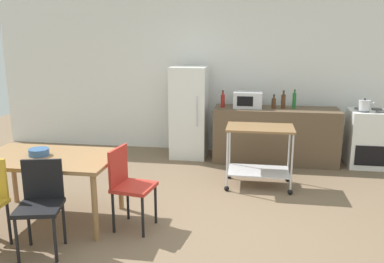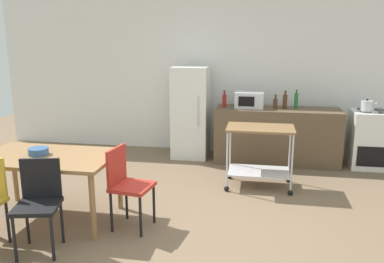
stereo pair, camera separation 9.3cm
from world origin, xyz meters
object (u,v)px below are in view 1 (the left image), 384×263
bottle_olive_oil (283,101)px  kettle (364,105)px  bottle_vinegar (294,100)px  stove_oven (367,138)px  kitchen_cart (259,146)px  chair_black (41,200)px  refrigerator (189,112)px  microwave (248,100)px  dining_table (48,163)px  bottle_hot_sauce (223,100)px  fruit_bowl (39,152)px  chair_red (128,182)px  bottle_sparkling_water (274,103)px

bottle_olive_oil → kettle: size_ratio=1.21×
bottle_vinegar → kettle: bearing=-7.7°
stove_oven → bottle_vinegar: bottle_vinegar is taller
kitchen_cart → stove_oven: bearing=35.1°
chair_black → refrigerator: 3.47m
refrigerator → microwave: 1.02m
bottle_vinegar → dining_table: bearing=-137.2°
bottle_hot_sauce → kettle: (2.20, -0.07, -0.01)m
kitchen_cart → fruit_bowl: 2.82m
chair_red → microwave: size_ratio=1.93×
microwave → bottle_sparkling_water: 0.42m
bottle_hot_sauce → microwave: 0.41m
dining_table → chair_black: 0.72m
bottle_sparkling_water → kettle: size_ratio=0.94×
dining_table → microwave: size_ratio=3.26×
dining_table → bottle_olive_oil: 3.79m
bottle_hot_sauce → stove_oven: bearing=0.8°
chair_red → dining_table: bearing=95.6°
stove_oven → microwave: 2.00m
stove_oven → kettle: bearing=-140.3°
bottle_olive_oil → fruit_bowl: 3.85m
kitchen_cart → bottle_hot_sauce: bottle_hot_sauce is taller
bottle_hot_sauce → bottle_vinegar: (1.15, 0.08, 0.02)m
dining_table → bottle_olive_oil: bottle_olive_oil is taller
dining_table → bottle_olive_oil: size_ratio=5.16×
kitchen_cart → bottle_sparkling_water: 1.28m
bottle_sparkling_water → bottle_hot_sauce: bearing=-178.7°
chair_black → bottle_sparkling_water: bottle_sparkling_water is taller
chair_black → microwave: (1.87, 3.26, 0.51)m
chair_black → bottle_hot_sauce: 3.58m
stove_oven → bottle_hot_sauce: bearing=-179.2°
kitchen_cart → bottle_vinegar: bottle_vinegar is taller
bottle_vinegar → kettle: bottle_vinegar is taller
chair_red → bottle_olive_oil: bearing=-24.6°
chair_red → kitchen_cart: 2.02m
bottle_vinegar → microwave: bearing=-175.9°
refrigerator → bottle_vinegar: refrigerator is taller
stove_oven → bottle_olive_oil: size_ratio=3.16×
refrigerator → bottle_sparkling_water: size_ratio=6.91×
chair_black → bottle_sparkling_water: bearing=41.7°
chair_red → bottle_sparkling_water: size_ratio=3.97×
chair_red → bottle_hot_sauce: bearing=-7.9°
stove_oven → kitchen_cart: 2.10m
bottle_hot_sauce → kettle: 2.20m
dining_table → fruit_bowl: bearing=174.9°
fruit_bowl → microwave: bearing=49.4°
bottle_sparkling_water → fruit_bowl: bottle_sparkling_water is taller
kettle → kitchen_cart: bearing=-145.3°
bottle_hot_sauce → microwave: bearing=3.2°
chair_black → kettle: size_ratio=3.71×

